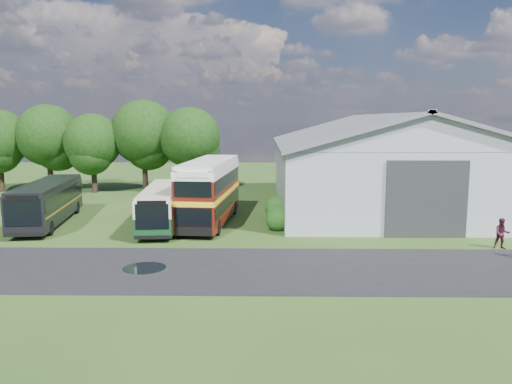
{
  "coord_description": "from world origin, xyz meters",
  "views": [
    {
      "loc": [
        4.61,
        -27.61,
        7.58
      ],
      "look_at": [
        4.05,
        8.0,
        2.36
      ],
      "focal_mm": 35.0,
      "sensor_mm": 36.0,
      "label": 1
    }
  ],
  "objects_px": {
    "storage_shed": "(383,159)",
    "visitor_b": "(502,234)",
    "bus_green_single": "(162,206)",
    "bus_maroon_double": "(210,192)",
    "bus_dark_single": "(48,202)"
  },
  "relations": [
    {
      "from": "storage_shed",
      "to": "bus_green_single",
      "type": "height_order",
      "value": "storage_shed"
    },
    {
      "from": "bus_green_single",
      "to": "visitor_b",
      "type": "relative_size",
      "value": 5.7
    },
    {
      "from": "bus_green_single",
      "to": "bus_maroon_double",
      "type": "bearing_deg",
      "value": 14.35
    },
    {
      "from": "bus_dark_single",
      "to": "visitor_b",
      "type": "height_order",
      "value": "bus_dark_single"
    },
    {
      "from": "bus_green_single",
      "to": "bus_maroon_double",
      "type": "relative_size",
      "value": 0.94
    },
    {
      "from": "bus_maroon_double",
      "to": "bus_dark_single",
      "type": "height_order",
      "value": "bus_maroon_double"
    },
    {
      "from": "storage_shed",
      "to": "bus_maroon_double",
      "type": "distance_m",
      "value": 16.4
    },
    {
      "from": "storage_shed",
      "to": "visitor_b",
      "type": "xyz_separation_m",
      "value": [
        3.61,
        -14.79,
        -3.26
      ]
    },
    {
      "from": "bus_green_single",
      "to": "bus_dark_single",
      "type": "bearing_deg",
      "value": 169.97
    },
    {
      "from": "bus_maroon_double",
      "to": "bus_dark_single",
      "type": "xyz_separation_m",
      "value": [
        -11.78,
        -0.32,
        -0.7
      ]
    },
    {
      "from": "bus_green_single",
      "to": "visitor_b",
      "type": "distance_m",
      "value": 22.02
    },
    {
      "from": "bus_maroon_double",
      "to": "bus_dark_single",
      "type": "bearing_deg",
      "value": -173.29
    },
    {
      "from": "bus_maroon_double",
      "to": "visitor_b",
      "type": "bearing_deg",
      "value": -16.23
    },
    {
      "from": "storage_shed",
      "to": "visitor_b",
      "type": "height_order",
      "value": "storage_shed"
    },
    {
      "from": "visitor_b",
      "to": "bus_green_single",
      "type": "bearing_deg",
      "value": 177.32
    }
  ]
}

